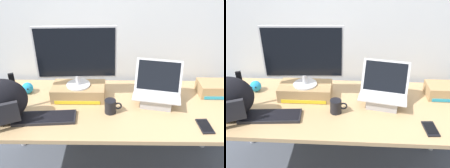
{
  "view_description": "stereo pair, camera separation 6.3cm",
  "coord_description": "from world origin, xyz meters",
  "views": [
    {
      "loc": [
        0.02,
        -1.48,
        1.72
      ],
      "look_at": [
        0.0,
        0.0,
        0.89
      ],
      "focal_mm": 38.42,
      "sensor_mm": 36.0,
      "label": 1
    },
    {
      "loc": [
        0.08,
        -1.48,
        1.72
      ],
      "look_at": [
        0.0,
        0.0,
        0.89
      ],
      "focal_mm": 38.42,
      "sensor_mm": 36.0,
      "label": 2
    }
  ],
  "objects": [
    {
      "name": "messenger_backpack",
      "position": [
        -0.72,
        -0.2,
        0.87
      ],
      "size": [
        0.39,
        0.31,
        0.31
      ],
      "rotation": [
        0.0,
        0.0,
        0.42
      ],
      "color": "black",
      "rests_on": "desk"
    },
    {
      "name": "open_laptop",
      "position": [
        0.33,
        0.04,
        0.78
      ],
      "size": [
        0.38,
        0.31,
        0.31
      ],
      "rotation": [
        0.0,
        0.0,
        -0.19
      ],
      "color": "#ADADB2",
      "rests_on": "desk"
    },
    {
      "name": "cell_phone",
      "position": [
        0.61,
        -0.24,
        0.72
      ],
      "size": [
        0.09,
        0.15,
        0.01
      ],
      "rotation": [
        0.0,
        0.0,
        0.06
      ],
      "color": "black",
      "rests_on": "desk"
    },
    {
      "name": "coffee_mug",
      "position": [
        -0.01,
        -0.09,
        0.76
      ],
      "size": [
        0.12,
        0.08,
        0.1
      ],
      "color": "black",
      "rests_on": "desk"
    },
    {
      "name": "toner_box_yellow",
      "position": [
        -0.26,
        0.11,
        0.77
      ],
      "size": [
        0.4,
        0.22,
        0.11
      ],
      "color": "#A88456",
      "rests_on": "desk"
    },
    {
      "name": "desk",
      "position": [
        0.0,
        0.0,
        0.65
      ],
      "size": [
        1.92,
        0.78,
        0.71
      ],
      "color": "tan",
      "rests_on": "ground"
    },
    {
      "name": "plush_toy",
      "position": [
        -0.68,
        0.17,
        0.76
      ],
      "size": [
        0.09,
        0.09,
        0.09
      ],
      "color": "#2393CC",
      "rests_on": "desk"
    },
    {
      "name": "back_wall",
      "position": [
        0.0,
        0.49,
        1.3
      ],
      "size": [
        7.0,
        0.1,
        2.6
      ],
      "primitive_type": "cube",
      "color": "silver",
      "rests_on": "ground"
    },
    {
      "name": "desktop_monitor",
      "position": [
        -0.26,
        0.11,
        1.06
      ],
      "size": [
        0.58,
        0.18,
        0.46
      ],
      "rotation": [
        0.0,
        0.0,
        0.05
      ],
      "color": "silver",
      "rests_on": "toner_box_yellow"
    },
    {
      "name": "external_keyboard",
      "position": [
        -0.46,
        -0.18,
        0.73
      ],
      "size": [
        0.43,
        0.18,
        0.02
      ],
      "rotation": [
        0.0,
        0.0,
        0.08
      ],
      "color": "black",
      "rests_on": "desk"
    },
    {
      "name": "toner_box_cyan",
      "position": [
        0.84,
        0.17,
        0.76
      ],
      "size": [
        0.32,
        0.18,
        0.1
      ],
      "color": "#A88456",
      "rests_on": "desk"
    }
  ]
}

